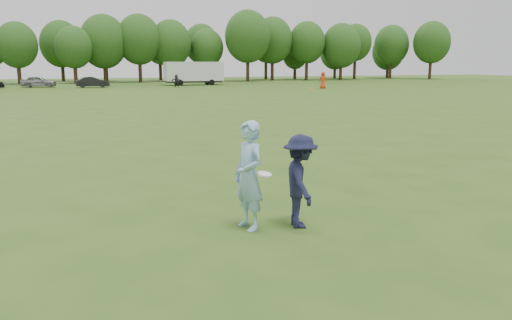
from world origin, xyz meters
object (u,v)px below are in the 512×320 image
(player_far_d, at_px, (176,81))
(car_f, at_px, (93,82))
(defender, at_px, (300,181))
(cargo_trailer, at_px, (194,72))
(player_far_c, at_px, (323,80))
(car_e, at_px, (38,82))
(field_cone, at_px, (312,88))
(thrower, at_px, (249,176))

(player_far_d, relative_size, car_f, 0.39)
(defender, relative_size, cargo_trailer, 0.19)
(defender, relative_size, player_far_c, 0.86)
(car_e, height_order, car_f, car_e)
(defender, height_order, field_cone, defender)
(player_far_d, bearing_deg, car_f, 179.66)
(thrower, distance_m, defender, 0.97)
(player_far_d, bearing_deg, player_far_c, -18.27)
(player_far_c, distance_m, cargo_trailer, 19.38)
(player_far_c, bearing_deg, player_far_d, 11.40)
(car_e, relative_size, cargo_trailer, 0.47)
(player_far_c, xyz_separation_m, car_f, (-25.80, 12.52, -0.34))
(thrower, distance_m, player_far_d, 56.29)
(player_far_c, distance_m, player_far_d, 18.59)
(car_f, height_order, field_cone, car_f)
(cargo_trailer, bearing_deg, defender, -101.41)
(car_e, bearing_deg, player_far_d, -101.54)
(player_far_c, xyz_separation_m, player_far_d, (-15.71, 9.93, -0.21))
(thrower, distance_m, car_f, 58.03)
(player_far_d, distance_m, cargo_trailer, 6.23)
(player_far_c, relative_size, field_cone, 6.74)
(thrower, relative_size, defender, 1.15)
(defender, xyz_separation_m, cargo_trailer, (12.26, 60.74, 0.90))
(field_cone, bearing_deg, player_far_d, 142.63)
(car_f, bearing_deg, car_e, 66.03)
(car_e, xyz_separation_m, cargo_trailer, (19.96, -0.23, 1.06))
(defender, height_order, player_far_d, defender)
(player_far_d, xyz_separation_m, field_cone, (13.96, -10.66, -0.65))
(field_cone, height_order, cargo_trailer, cargo_trailer)
(car_f, distance_m, field_cone, 27.45)
(thrower, height_order, player_far_d, thrower)
(thrower, relative_size, player_far_d, 1.26)
(player_far_d, height_order, car_e, player_far_d)
(car_f, xyz_separation_m, field_cone, (24.04, -13.24, -0.52))
(cargo_trailer, bearing_deg, car_f, -169.57)
(car_e, relative_size, car_f, 1.03)
(player_far_d, relative_size, field_cone, 5.33)
(thrower, distance_m, cargo_trailer, 61.95)
(thrower, distance_m, car_e, 61.14)
(player_far_d, bearing_deg, defender, -84.94)
(defender, height_order, cargo_trailer, cargo_trailer)
(defender, bearing_deg, field_cone, -14.62)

